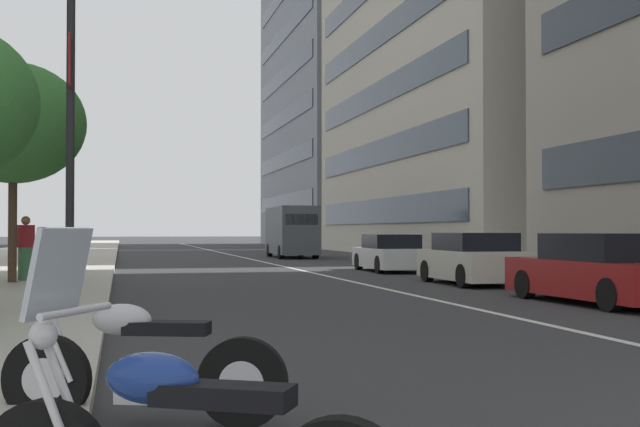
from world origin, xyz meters
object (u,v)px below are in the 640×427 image
at_px(motorcycle_under_tarp, 139,366).
at_px(street_tree_mid_sidewalk, 13,123).
at_px(car_mid_block_traffic, 390,254).
at_px(delivery_van_ahead, 292,231).
at_px(car_following_behind, 473,260).
at_px(pedestrian_on_plaza, 26,248).
at_px(car_approaching_light, 601,271).
at_px(street_lamp_with_banners, 89,45).

distance_m(motorcycle_under_tarp, street_tree_mid_sidewalk, 16.86).
distance_m(car_mid_block_traffic, delivery_van_ahead, 15.78).
height_order(car_mid_block_traffic, delivery_van_ahead, delivery_van_ahead).
bearing_deg(car_following_behind, car_mid_block_traffic, 0.15).
bearing_deg(car_mid_block_traffic, pedestrian_on_plaza, 116.17).
relative_size(motorcycle_under_tarp, car_mid_block_traffic, 0.46).
bearing_deg(car_mid_block_traffic, car_approaching_light, -178.02).
bearing_deg(pedestrian_on_plaza, street_tree_mid_sidewalk, -45.34).
bearing_deg(car_approaching_light, delivery_van_ahead, -0.90).
bearing_deg(street_tree_mid_sidewalk, pedestrian_on_plaza, -19.25).
distance_m(car_following_behind, car_mid_block_traffic, 7.41).
bearing_deg(motorcycle_under_tarp, car_approaching_light, -118.40).
xyz_separation_m(motorcycle_under_tarp, car_approaching_light, (8.53, -9.24, 0.21)).
xyz_separation_m(car_mid_block_traffic, street_tree_mid_sidewalk, (-5.99, 12.15, 3.61)).
xyz_separation_m(motorcycle_under_tarp, car_mid_block_traffic, (22.17, -9.30, 0.17)).
relative_size(motorcycle_under_tarp, pedestrian_on_plaza, 1.24).
bearing_deg(pedestrian_on_plaza, car_approaching_light, 28.65).
height_order(car_approaching_light, street_tree_mid_sidewalk, street_tree_mid_sidewalk).
distance_m(motorcycle_under_tarp, street_lamp_with_banners, 13.20).
height_order(car_following_behind, delivery_van_ahead, delivery_van_ahead).
xyz_separation_m(car_following_behind, street_tree_mid_sidewalk, (1.43, 12.06, 3.56)).
bearing_deg(pedestrian_on_plaza, car_mid_block_traffic, 87.84).
height_order(car_approaching_light, car_mid_block_traffic, car_approaching_light).
xyz_separation_m(motorcycle_under_tarp, pedestrian_on_plaza, (16.89, 2.60, 0.56)).
relative_size(car_approaching_light, car_mid_block_traffic, 1.04).
bearing_deg(street_lamp_with_banners, motorcycle_under_tarp, -176.11).
distance_m(car_approaching_light, street_tree_mid_sidewalk, 14.75).
relative_size(delivery_van_ahead, pedestrian_on_plaza, 3.66).
height_order(street_tree_mid_sidewalk, pedestrian_on_plaza, street_tree_mid_sidewalk).
distance_m(delivery_van_ahead, street_tree_mid_sidewalk, 24.85).
xyz_separation_m(delivery_van_ahead, street_tree_mid_sidewalk, (-21.74, 11.71, 2.77)).
bearing_deg(car_approaching_light, car_mid_block_traffic, -1.89).
xyz_separation_m(motorcycle_under_tarp, street_lamp_with_banners, (12.17, 0.83, 5.04)).
bearing_deg(street_tree_mid_sidewalk, motorcycle_under_tarp, -170.04).
xyz_separation_m(delivery_van_ahead, street_lamp_with_banners, (-25.76, 9.70, 4.03)).
relative_size(car_following_behind, delivery_van_ahead, 0.66).
relative_size(car_approaching_light, street_lamp_with_banners, 0.53).
bearing_deg(street_tree_mid_sidewalk, car_mid_block_traffic, -63.76).
distance_m(car_mid_block_traffic, pedestrian_on_plaza, 13.02).
xyz_separation_m(delivery_van_ahead, pedestrian_on_plaza, (-21.03, 11.46, -0.45)).
bearing_deg(street_tree_mid_sidewalk, car_approaching_light, -122.38).
distance_m(delivery_van_ahead, pedestrian_on_plaza, 23.96).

